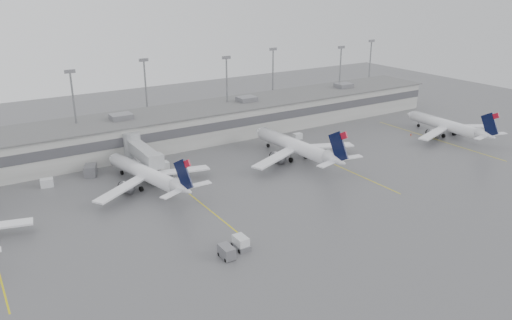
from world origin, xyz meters
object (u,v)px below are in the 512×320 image
jet_mid_left (148,174)px  jet_mid_right (297,146)px  baggage_tug (241,244)px  jet_far_right (448,125)px

jet_mid_left → jet_mid_right: 35.36m
jet_mid_right → baggage_tug: size_ratio=10.20×
jet_mid_left → jet_mid_right: (35.27, -2.49, 0.30)m
jet_mid_left → baggage_tug: 30.96m
jet_mid_left → jet_far_right: 81.05m
jet_mid_right → jet_far_right: 45.74m
jet_mid_right → baggage_tug: jet_mid_right is taller
jet_far_right → baggage_tug: 80.12m
baggage_tug → jet_far_right: bearing=16.0°
jet_far_right → baggage_tug: (-77.09, -21.71, -2.18)m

